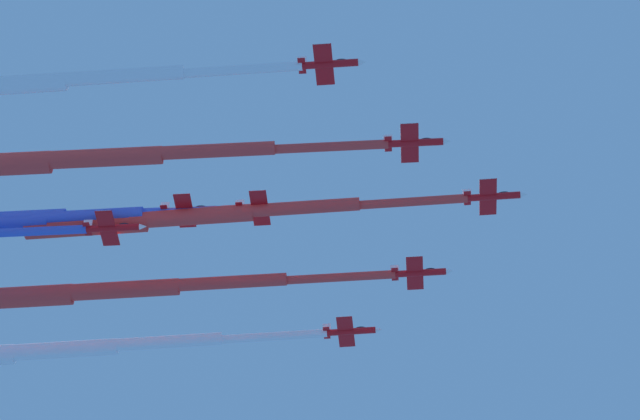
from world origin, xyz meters
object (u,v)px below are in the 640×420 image
object	(u,v)px
jet_port_inner	(112,291)
jet_starboard_inner	(92,159)
jet_lead	(186,217)
jet_port_mid	(52,351)

from	to	relation	value
jet_port_inner	jet_starboard_inner	size ratio (longest dim) A/B	1.03
jet_port_inner	jet_starboard_inner	bearing A→B (deg)	11.70
jet_lead	jet_port_mid	world-z (taller)	jet_lead
jet_port_inner	jet_starboard_inner	distance (m)	27.58
jet_port_inner	jet_port_mid	world-z (taller)	jet_port_mid
jet_lead	jet_port_mid	size ratio (longest dim) A/B	0.96
jet_port_inner	jet_port_mid	distance (m)	18.83
jet_port_inner	jet_port_mid	size ratio (longest dim) A/B	0.99
jet_starboard_inner	jet_lead	bearing A→B (deg)	148.31
jet_lead	jet_starboard_inner	distance (m)	19.30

